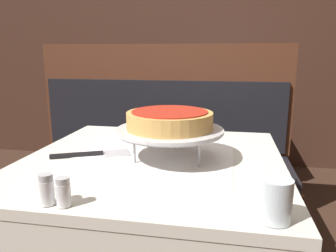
# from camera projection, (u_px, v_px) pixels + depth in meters

# --- Properties ---
(dining_table_front) EXTENTS (0.88, 0.88, 0.74)m
(dining_table_front) POSITION_uv_depth(u_px,v_px,m) (153.00, 188.00, 1.15)
(dining_table_front) COLOR beige
(dining_table_front) RESTS_ON ground_plane
(dining_table_rear) EXTENTS (0.61, 0.61, 0.74)m
(dining_table_rear) POSITION_uv_depth(u_px,v_px,m) (232.00, 109.00, 2.78)
(dining_table_rear) COLOR #194799
(dining_table_rear) RESTS_ON ground_plane
(booth_bench) EXTENTS (1.62, 0.53, 1.15)m
(booth_bench) POSITION_uv_depth(u_px,v_px,m) (157.00, 178.00, 2.05)
(booth_bench) COLOR #4C2819
(booth_bench) RESTS_ON ground_plane
(back_wall_panel) EXTENTS (6.00, 0.04, 2.40)m
(back_wall_panel) POSITION_uv_depth(u_px,v_px,m) (205.00, 42.00, 3.16)
(back_wall_panel) COLOR #3D2319
(back_wall_panel) RESTS_ON ground_plane
(pizza_pan_stand) EXTENTS (0.36, 0.36, 0.11)m
(pizza_pan_stand) POSITION_uv_depth(u_px,v_px,m) (170.00, 132.00, 1.09)
(pizza_pan_stand) COLOR #ADADB2
(pizza_pan_stand) RESTS_ON dining_table_front
(deep_dish_pizza) EXTENTS (0.29, 0.29, 0.06)m
(deep_dish_pizza) POSITION_uv_depth(u_px,v_px,m) (170.00, 120.00, 1.08)
(deep_dish_pizza) COLOR tan
(deep_dish_pizza) RESTS_ON pizza_pan_stand
(pizza_server) EXTENTS (0.27, 0.16, 0.01)m
(pizza_server) POSITION_uv_depth(u_px,v_px,m) (93.00, 154.00, 1.15)
(pizza_server) COLOR #BCBCC1
(pizza_server) RESTS_ON dining_table_front
(water_glass_near) EXTENTS (0.07, 0.07, 0.09)m
(water_glass_near) POSITION_uv_depth(u_px,v_px,m) (276.00, 200.00, 0.69)
(water_glass_near) COLOR silver
(water_glass_near) RESTS_ON dining_table_front
(salt_shaker) EXTENTS (0.04, 0.04, 0.08)m
(salt_shaker) POSITION_uv_depth(u_px,v_px,m) (47.00, 189.00, 0.77)
(salt_shaker) COLOR silver
(salt_shaker) RESTS_ON dining_table_front
(pepper_shaker) EXTENTS (0.03, 0.03, 0.07)m
(pepper_shaker) POSITION_uv_depth(u_px,v_px,m) (63.00, 192.00, 0.76)
(pepper_shaker) COLOR silver
(pepper_shaker) RESTS_ON dining_table_front
(napkin_holder) EXTENTS (0.10, 0.05, 0.09)m
(napkin_holder) POSITION_uv_depth(u_px,v_px,m) (140.00, 120.00, 1.52)
(napkin_holder) COLOR #B2B2B7
(napkin_holder) RESTS_ON dining_table_front
(condiment_caddy) EXTENTS (0.15, 0.15, 0.18)m
(condiment_caddy) POSITION_uv_depth(u_px,v_px,m) (241.00, 91.00, 2.80)
(condiment_caddy) COLOR black
(condiment_caddy) RESTS_ON dining_table_rear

